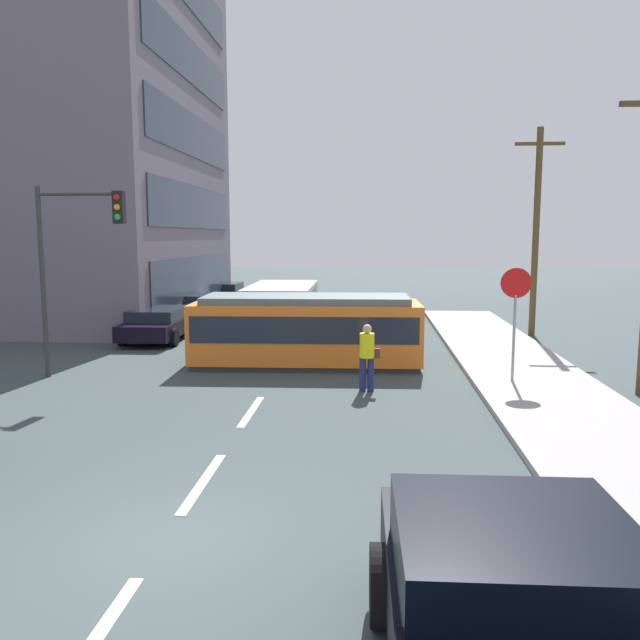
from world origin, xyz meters
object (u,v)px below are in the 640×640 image
at_px(stop_sign, 515,301).
at_px(traffic_light_mast, 74,246).
at_px(city_bus, 282,305).
at_px(streetcar_tram, 306,329).
at_px(utility_pole_mid, 536,229).
at_px(parked_sedan_mid, 159,323).
at_px(parked_sedan_far, 203,307).
at_px(pedestrian_crossing, 367,354).
at_px(parked_sedan_furthest, 226,293).

bearing_deg(stop_sign, traffic_light_mast, 179.72).
bearing_deg(city_bus, streetcar_tram, -75.71).
bearing_deg(utility_pole_mid, parked_sedan_mid, -171.18).
height_order(parked_sedan_far, stop_sign, stop_sign).
bearing_deg(pedestrian_crossing, streetcar_tram, 120.00).
distance_m(parked_sedan_mid, parked_sedan_far, 5.53).
relative_size(pedestrian_crossing, stop_sign, 0.58).
height_order(city_bus, stop_sign, stop_sign).
bearing_deg(streetcar_tram, parked_sedan_mid, 145.84).
distance_m(pedestrian_crossing, utility_pole_mid, 11.61).
height_order(city_bus, pedestrian_crossing, city_bus).
xyz_separation_m(stop_sign, traffic_light_mast, (-11.45, 0.06, 1.34)).
distance_m(parked_sedan_furthest, stop_sign, 22.21).
relative_size(city_bus, parked_sedan_mid, 1.25).
height_order(parked_sedan_far, traffic_light_mast, traffic_light_mast).
distance_m(stop_sign, utility_pole_mid, 8.99).
height_order(stop_sign, traffic_light_mast, traffic_light_mast).
bearing_deg(city_bus, parked_sedan_far, 143.48).
bearing_deg(traffic_light_mast, stop_sign, -0.28).
xyz_separation_m(streetcar_tram, pedestrian_crossing, (1.82, -3.15, -0.12)).
height_order(traffic_light_mast, utility_pole_mid, utility_pole_mid).
xyz_separation_m(streetcar_tram, parked_sedan_mid, (-5.84, 3.96, -0.44)).
bearing_deg(traffic_light_mast, pedestrian_crossing, -6.69).
bearing_deg(utility_pole_mid, parked_sedan_far, 166.27).
distance_m(stop_sign, traffic_light_mast, 11.52).
bearing_deg(streetcar_tram, utility_pole_mid, 37.18).
bearing_deg(parked_sedan_far, utility_pole_mid, -13.73).
height_order(streetcar_tram, pedestrian_crossing, streetcar_tram).
distance_m(traffic_light_mast, utility_pole_mid, 16.31).
xyz_separation_m(streetcar_tram, utility_pole_mid, (8.07, 6.12, 3.00)).
height_order(parked_sedan_furthest, utility_pole_mid, utility_pole_mid).
distance_m(city_bus, stop_sign, 11.38).
xyz_separation_m(pedestrian_crossing, parked_sedan_far, (-7.54, 12.64, -0.32)).
relative_size(stop_sign, traffic_light_mast, 0.57).
bearing_deg(traffic_light_mast, parked_sedan_mid, 89.16).
bearing_deg(stop_sign, utility_pole_mid, 73.13).
bearing_deg(stop_sign, pedestrian_crossing, -166.99).
height_order(pedestrian_crossing, parked_sedan_mid, pedestrian_crossing).
xyz_separation_m(parked_sedan_far, stop_sign, (11.24, -11.79, 1.57)).
height_order(city_bus, traffic_light_mast, traffic_light_mast).
relative_size(parked_sedan_furthest, traffic_light_mast, 0.80).
bearing_deg(traffic_light_mast, utility_pole_mid, 30.85).
height_order(parked_sedan_mid, parked_sedan_furthest, same).
distance_m(streetcar_tram, pedestrian_crossing, 3.64).
xyz_separation_m(city_bus, pedestrian_crossing, (3.47, -9.62, -0.13)).
bearing_deg(city_bus, traffic_light_mast, -116.16).
height_order(city_bus, parked_sedan_furthest, city_bus).
relative_size(pedestrian_crossing, parked_sedan_mid, 0.37).
bearing_deg(parked_sedan_far, streetcar_tram, -58.91).
relative_size(parked_sedan_mid, parked_sedan_furthest, 1.11).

